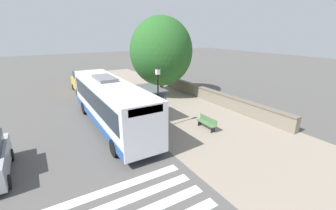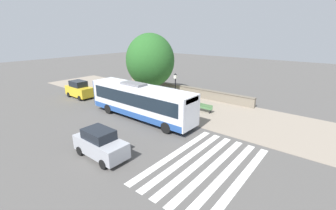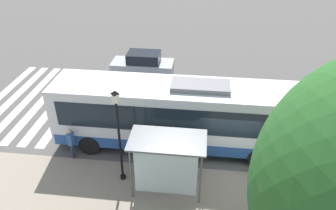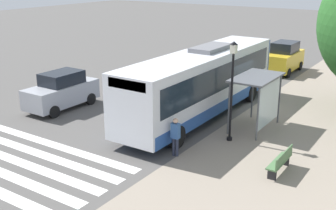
# 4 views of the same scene
# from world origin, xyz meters

# --- Properties ---
(ground_plane) EXTENTS (120.00, 120.00, 0.00)m
(ground_plane) POSITION_xyz_m (0.00, 0.00, 0.00)
(ground_plane) COLOR #514F4C
(ground_plane) RESTS_ON ground
(crosswalk_stripes) EXTENTS (9.00, 5.25, 0.01)m
(crosswalk_stripes) POSITION_xyz_m (5.00, 11.43, 0.00)
(crosswalk_stripes) COLOR silver
(crosswalk_stripes) RESTS_ON ground
(bus) EXTENTS (2.59, 11.89, 3.48)m
(bus) POSITION_xyz_m (1.64, 2.22, 1.81)
(bus) COLOR silver
(bus) RESTS_ON ground
(bus_shelter) EXTENTS (1.68, 3.01, 2.53)m
(bus_shelter) POSITION_xyz_m (-1.47, 2.46, 2.09)
(bus_shelter) COLOR #515459
(bus_shelter) RESTS_ON ground
(pedestrian) EXTENTS (0.34, 0.22, 1.62)m
(pedestrian) POSITION_xyz_m (0.10, 7.11, 0.94)
(pedestrian) COLOR #2D3347
(pedestrian) RESTS_ON ground
(street_lamp_near) EXTENTS (0.28, 0.28, 4.38)m
(street_lamp_near) POSITION_xyz_m (-1.02, 4.46, 2.59)
(street_lamp_near) COLOR black
(street_lamp_near) RESTS_ON ground
(parked_car_far_lane) EXTENTS (1.83, 4.09, 1.99)m
(parked_car_far_lane) POSITION_xyz_m (8.48, 5.31, 0.96)
(parked_car_far_lane) COLOR #9EA0A8
(parked_car_far_lane) RESTS_ON ground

